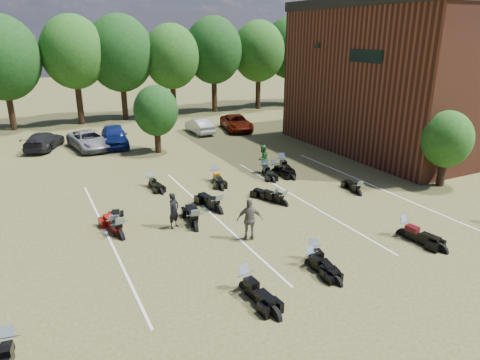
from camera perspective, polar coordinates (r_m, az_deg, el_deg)
ground at (r=19.86m, az=7.89°, el=-6.22°), size 160.00×160.00×0.00m
car_2 at (r=34.54m, az=-19.49°, el=5.02°), size 3.02×5.19×1.36m
car_3 at (r=35.80m, az=-24.68°, el=4.79°), size 3.53×4.87×1.31m
car_4 at (r=34.86m, az=-16.40°, el=5.66°), size 2.44×4.90×1.61m
car_5 at (r=38.10m, az=-5.42°, el=7.22°), size 1.39×3.97×1.31m
car_6 at (r=39.10m, az=-0.47°, el=7.65°), size 3.28×5.28×1.36m
car_7 at (r=43.17m, az=9.39°, el=8.55°), size 2.16×5.08×1.46m
person_black at (r=19.52m, az=-8.81°, el=-4.05°), size 0.73×0.66×1.66m
person_green at (r=26.98m, az=3.02°, el=2.83°), size 1.09×1.03×1.78m
person_grey at (r=18.18m, az=1.32°, el=-5.27°), size 1.18×0.86×1.86m
motorcycle_0 at (r=14.24m, az=-28.22°, el=-19.83°), size 1.02×2.23×1.20m
motorcycle_1 at (r=15.23m, az=0.74°, el=-14.50°), size 0.96×2.42×1.32m
motorcycle_3 at (r=17.28m, az=9.79°, el=-10.41°), size 1.12×2.26×1.21m
motorcycle_4 at (r=16.82m, az=9.36°, el=-11.26°), size 0.79×2.04×1.11m
motorcycle_5 at (r=20.16m, az=20.93°, el=-6.98°), size 1.13×2.48×1.33m
motorcycle_7 at (r=19.41m, az=-15.60°, el=-7.40°), size 1.17×2.60×1.40m
motorcycle_8 at (r=19.83m, az=-16.20°, el=-6.88°), size 1.25×2.48×1.32m
motorcycle_9 at (r=19.59m, az=-5.94°, el=-6.51°), size 1.25×2.62×1.40m
motorcycle_10 at (r=21.23m, az=-2.88°, el=-4.33°), size 1.15×2.58×1.39m
motorcycle_11 at (r=22.19m, az=5.81°, el=-3.34°), size 1.18×2.22×1.18m
motorcycle_12 at (r=22.47m, az=4.68°, el=-3.01°), size 1.30×2.18×1.16m
motorcycle_13 at (r=24.36m, az=15.51°, el=-1.89°), size 1.03×2.11×1.13m
motorcycle_16 at (r=25.32m, az=-11.75°, el=-0.77°), size 0.86×2.10×1.14m
motorcycle_17 at (r=25.77m, az=-3.31°, el=-0.04°), size 1.17×2.42×1.29m
motorcycle_18 at (r=27.12m, az=4.65°, el=0.91°), size 1.09×2.26×1.21m
motorcycle_19 at (r=26.94m, az=3.28°, el=0.82°), size 1.12×2.31×1.24m
motorcycle_20 at (r=28.12m, az=5.56°, el=1.55°), size 1.51×2.64×1.40m
brick_building at (r=40.26m, az=27.73°, el=12.60°), size 25.40×15.20×10.70m
tree_line at (r=44.71m, az=-15.18°, el=15.73°), size 56.00×6.00×9.79m
young_tree_near_building at (r=26.75m, az=25.87°, el=4.91°), size 2.80×2.80×4.16m
young_tree_midfield at (r=31.76m, az=-11.16°, el=9.05°), size 3.20×3.20×4.70m
parking_lines at (r=20.92m, az=-3.63°, el=-4.70°), size 20.10×14.00×0.01m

